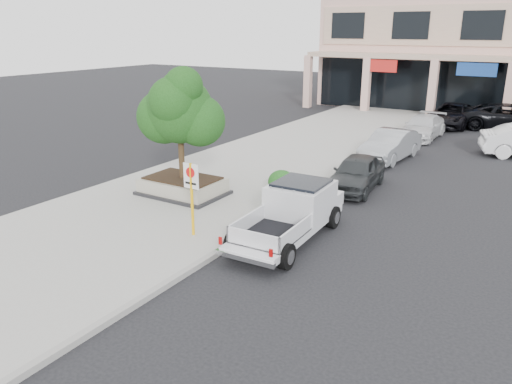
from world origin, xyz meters
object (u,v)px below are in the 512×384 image
at_px(curb_car_d, 452,115).
at_px(planter_tree, 185,110).
at_px(curb_car_b, 390,145).
at_px(pickup_truck, 287,215).
at_px(planter, 183,186).
at_px(curb_car_a, 357,173).
at_px(curb_car_c, 423,127).
at_px(no_parking_sign, 192,189).
at_px(lot_car_d, 509,117).

bearing_deg(curb_car_d, planter_tree, -101.37).
bearing_deg(curb_car_b, pickup_truck, -82.43).
distance_m(planter, curb_car_a, 7.00).
bearing_deg(pickup_truck, planter, 162.68).
bearing_deg(planter, planter_tree, 48.97).
bearing_deg(curb_car_c, curb_car_a, -87.26).
distance_m(planter, curb_car_b, 11.18).
bearing_deg(curb_car_c, no_parking_sign, -95.14).
bearing_deg(no_parking_sign, curb_car_a, 71.83).
bearing_deg(pickup_truck, curb_car_a, 88.71).
relative_size(curb_car_b, curb_car_d, 0.83).
distance_m(planter_tree, curb_car_d, 21.84).
height_order(planter_tree, curb_car_a, planter_tree).
height_order(planter_tree, no_parking_sign, planter_tree).
relative_size(planter_tree, curb_car_c, 0.86).
xyz_separation_m(no_parking_sign, lot_car_d, (6.27, 24.73, -0.80)).
relative_size(curb_car_a, curb_car_c, 0.88).
xyz_separation_m(no_parking_sign, curb_car_d, (2.86, 24.05, -0.88)).
xyz_separation_m(pickup_truck, curb_car_b, (-0.39, 11.49, -0.09)).
bearing_deg(planter, no_parking_sign, -46.00).
relative_size(no_parking_sign, curb_car_a, 0.56).
bearing_deg(curb_car_b, lot_car_d, 76.27).
bearing_deg(curb_car_a, curb_car_c, 86.60).
relative_size(pickup_truck, curb_car_d, 0.98).
height_order(planter, curb_car_b, curb_car_b).
xyz_separation_m(curb_car_a, lot_car_d, (3.81, 17.23, 0.13)).
relative_size(pickup_truck, curb_car_a, 1.29).
bearing_deg(planter, curb_car_c, 72.58).
bearing_deg(planter_tree, curb_car_d, 75.08).
xyz_separation_m(planter, curb_car_c, (5.06, 16.12, 0.20)).
bearing_deg(curb_car_d, curb_car_a, -87.82).
height_order(planter, pickup_truck, pickup_truck).
height_order(planter_tree, curb_car_d, planter_tree).
height_order(curb_car_d, lot_car_d, lot_car_d).
bearing_deg(no_parking_sign, pickup_truck, 30.19).
height_order(planter, no_parking_sign, no_parking_sign).
xyz_separation_m(planter, pickup_truck, (5.38, -1.49, 0.36)).
relative_size(curb_car_a, lot_car_d, 0.68).
relative_size(no_parking_sign, curb_car_d, 0.42).
bearing_deg(curb_car_d, curb_car_c, -93.98).
distance_m(curb_car_a, curb_car_b, 5.47).
height_order(no_parking_sign, curb_car_b, no_parking_sign).
xyz_separation_m(planter_tree, curb_car_b, (4.86, 9.85, -2.67)).
height_order(no_parking_sign, lot_car_d, no_parking_sign).
distance_m(planter_tree, no_parking_sign, 4.50).
relative_size(curb_car_b, curb_car_c, 0.97).
distance_m(planter, curb_car_d, 21.86).
bearing_deg(planter_tree, curb_car_b, 63.76).
relative_size(planter_tree, curb_car_d, 0.74).
height_order(curb_car_a, curb_car_d, curb_car_d).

